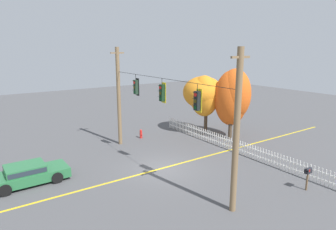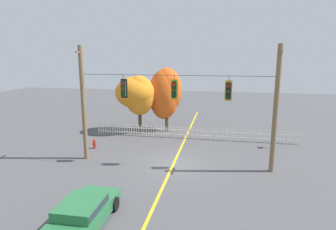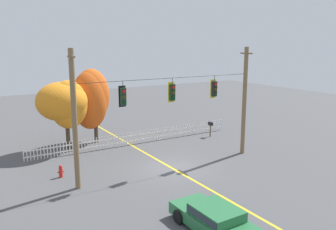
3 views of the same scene
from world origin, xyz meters
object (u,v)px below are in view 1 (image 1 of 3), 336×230
(traffic_signal_northbound_primary, at_px, (197,101))
(fire_hydrant, at_px, (141,134))
(autumn_maple_mid, at_px, (233,96))
(traffic_signal_northbound_secondary, at_px, (162,93))
(parked_car, at_px, (28,174))
(autumn_maple_near_fence, at_px, (203,94))
(roadside_mailbox, at_px, (308,172))
(traffic_signal_southbound_primary, at_px, (136,87))

(traffic_signal_northbound_primary, relative_size, fire_hydrant, 1.96)
(fire_hydrant, bearing_deg, autumn_maple_mid, 56.83)
(traffic_signal_northbound_secondary, xyz_separation_m, parked_car, (-2.57, -7.51, -4.32))
(autumn_maple_near_fence, bearing_deg, traffic_signal_northbound_secondary, -57.91)
(traffic_signal_northbound_primary, distance_m, roadside_mailbox, 7.16)
(roadside_mailbox, bearing_deg, traffic_signal_northbound_secondary, -145.06)
(autumn_maple_mid, xyz_separation_m, parked_car, (-0.28, -16.12, -2.99))
(autumn_maple_near_fence, relative_size, fire_hydrant, 6.86)
(traffic_signal_northbound_primary, bearing_deg, autumn_maple_mid, 123.00)
(parked_car, bearing_deg, autumn_maple_near_fence, 98.04)
(traffic_signal_southbound_primary, bearing_deg, autumn_maple_near_fence, 100.51)
(traffic_signal_northbound_primary, bearing_deg, fire_hydrant, 167.86)
(traffic_signal_southbound_primary, xyz_separation_m, parked_car, (0.73, -7.51, -4.31))
(traffic_signal_northbound_secondary, relative_size, parked_car, 0.35)
(traffic_signal_northbound_secondary, relative_size, autumn_maple_mid, 0.26)
(traffic_signal_northbound_primary, distance_m, autumn_maple_near_fence, 11.02)
(autumn_maple_mid, bearing_deg, autumn_maple_near_fence, -154.62)
(parked_car, xyz_separation_m, roadside_mailbox, (9.49, 12.34, 0.45))
(traffic_signal_northbound_primary, distance_m, autumn_maple_mid, 10.35)
(traffic_signal_southbound_primary, distance_m, parked_car, 8.69)
(traffic_signal_northbound_primary, distance_m, parked_car, 10.46)
(traffic_signal_southbound_primary, height_order, traffic_signal_northbound_secondary, same)
(traffic_signal_southbound_primary, bearing_deg, fire_hydrant, 146.81)
(traffic_signal_southbound_primary, relative_size, fire_hydrant, 1.96)
(traffic_signal_southbound_primary, xyz_separation_m, traffic_signal_northbound_secondary, (3.30, 0.00, 0.01))
(traffic_signal_northbound_secondary, distance_m, autumn_maple_near_fence, 8.92)
(autumn_maple_mid, distance_m, fire_hydrant, 8.40)
(traffic_signal_southbound_primary, bearing_deg, traffic_signal_northbound_secondary, 0.00)
(traffic_signal_southbound_primary, distance_m, autumn_maple_mid, 8.77)
(traffic_signal_northbound_primary, distance_m, fire_hydrant, 11.04)
(traffic_signal_northbound_secondary, height_order, traffic_signal_northbound_primary, same)
(autumn_maple_mid, relative_size, parked_car, 1.37)
(traffic_signal_northbound_primary, height_order, autumn_maple_mid, autumn_maple_mid)
(traffic_signal_northbound_primary, height_order, autumn_maple_near_fence, traffic_signal_northbound_primary)
(traffic_signal_northbound_primary, bearing_deg, autumn_maple_near_fence, 136.90)
(traffic_signal_southbound_primary, bearing_deg, roadside_mailbox, 25.31)
(parked_car, distance_m, roadside_mailbox, 15.57)
(parked_car, xyz_separation_m, fire_hydrant, (-3.97, 9.63, -0.23))
(traffic_signal_northbound_secondary, relative_size, fire_hydrant, 1.97)
(autumn_maple_mid, distance_m, roadside_mailbox, 10.27)
(parked_car, distance_m, fire_hydrant, 10.41)
(fire_hydrant, distance_m, roadside_mailbox, 13.74)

